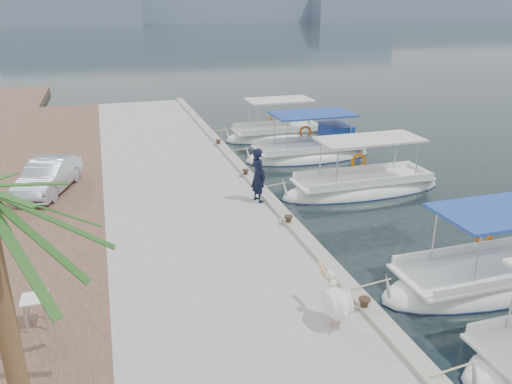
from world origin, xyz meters
TOP-DOWN VIEW (x-y plane):
  - ground at (0.00, 0.00)m, footprint 400.00×400.00m
  - concrete_quay at (-3.00, 5.00)m, footprint 6.00×40.00m
  - quay_curb at (-0.22, 5.00)m, footprint 0.44×40.00m
  - cobblestone_strip at (-8.00, 5.00)m, footprint 4.00×40.00m
  - distant_hills at (29.61, 201.49)m, footprint 330.00×60.00m
  - fishing_caique_b at (4.14, -2.79)m, footprint 7.10×2.26m
  - fishing_caique_c at (4.07, 4.72)m, footprint 6.96×2.10m
  - fishing_caique_d at (3.95, 9.87)m, footprint 6.51×2.53m
  - fishing_caique_e at (3.58, 13.90)m, footprint 5.98×2.26m
  - mooring_bollards at (-0.35, 1.50)m, footprint 0.28×20.28m
  - pelican at (-1.22, -3.77)m, footprint 0.52×1.48m
  - fisherman at (-0.65, 3.82)m, footprint 0.64×0.82m
  - parked_car at (-7.92, 7.06)m, footprint 2.41×3.97m
  - folding_table at (-7.52, -1.92)m, footprint 0.55×0.55m

SIDE VIEW (x-z plane):
  - ground at x=0.00m, z-range 0.00..0.00m
  - fishing_caique_b at x=4.14m, z-range -1.29..1.54m
  - fishing_caique_c at x=4.07m, z-range -1.29..1.54m
  - fishing_caique_e at x=3.58m, z-range -1.29..1.54m
  - fishing_caique_d at x=3.95m, z-range -1.22..1.61m
  - concrete_quay at x=-3.00m, z-range 0.00..0.50m
  - cobblestone_strip at x=-8.00m, z-range 0.00..0.50m
  - quay_curb at x=-0.22m, z-range 0.50..0.62m
  - mooring_bollards at x=-0.35m, z-range 0.53..0.86m
  - folding_table at x=-7.52m, z-range 0.66..1.39m
  - pelican at x=-1.22m, z-range 0.52..1.67m
  - parked_car at x=-7.92m, z-range 0.50..1.74m
  - fisherman at x=-0.65m, z-range 0.50..2.48m
  - distant_hills at x=29.61m, z-range -1.39..16.61m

